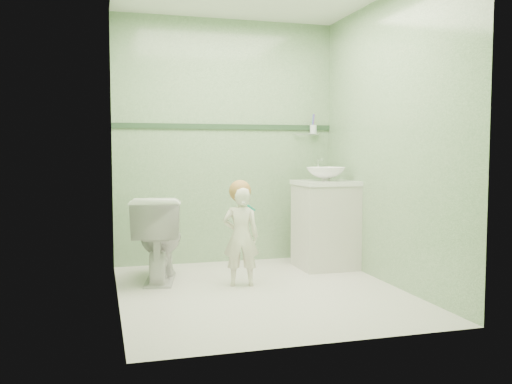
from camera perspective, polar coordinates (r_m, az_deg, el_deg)
name	(u,v)px	position (r m, az deg, el deg)	size (l,w,h in m)	color
ground	(261,291)	(4.48, 0.53, -10.13)	(2.50, 2.50, 0.00)	beige
room_shell	(261,140)	(4.34, 0.54, 5.39)	(2.50, 2.54, 2.40)	#7BA575
trim_stripe	(226,127)	(5.55, -3.07, 6.70)	(2.20, 0.02, 0.05)	#29452C
vanity	(325,226)	(5.33, 7.11, -3.46)	(0.52, 0.50, 0.80)	beige
counter	(326,183)	(5.29, 7.15, 0.94)	(0.54, 0.52, 0.04)	white
basin	(326,174)	(5.29, 7.16, 1.84)	(0.37, 0.37, 0.13)	white
faucet	(318,165)	(5.46, 6.41, 2.77)	(0.03, 0.13, 0.18)	silver
cup_holder	(313,129)	(5.76, 5.81, 6.40)	(0.26, 0.07, 0.21)	silver
toilet	(159,238)	(4.85, -9.93, -4.69)	(0.41, 0.72, 0.73)	white
toddler	(241,236)	(4.60, -1.56, -4.57)	(0.30, 0.20, 0.82)	silver
hair_cap	(240,191)	(4.58, -1.65, 0.11)	(0.18, 0.18, 0.18)	#AA773C
teal_toothbrush	(251,207)	(4.44, -0.56, -1.58)	(0.11, 0.14, 0.08)	#078871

